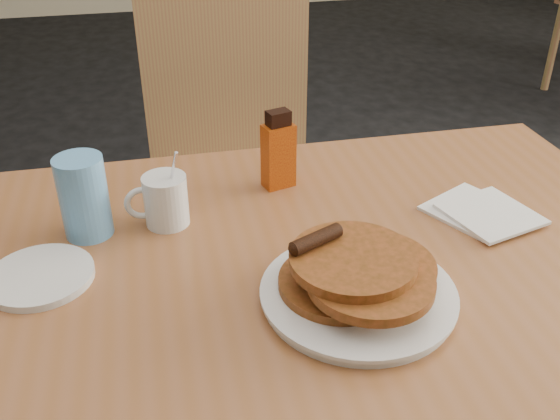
# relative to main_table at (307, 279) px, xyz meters

# --- Properties ---
(main_table) EXTENTS (1.31, 0.90, 0.75)m
(main_table) POSITION_rel_main_table_xyz_m (0.00, 0.00, 0.00)
(main_table) COLOR brown
(main_table) RESTS_ON floor
(chair_main_far) EXTENTS (0.46, 0.46, 1.00)m
(chair_main_far) POSITION_rel_main_table_xyz_m (0.00, 0.75, -0.11)
(chair_main_far) COLOR #987B47
(chair_main_far) RESTS_ON floor
(pancake_plate) EXTENTS (0.28, 0.28, 0.10)m
(pancake_plate) POSITION_rel_main_table_xyz_m (0.04, -0.11, 0.07)
(pancake_plate) COLOR silver
(pancake_plate) RESTS_ON main_table
(coffee_mug) EXTENTS (0.11, 0.08, 0.14)m
(coffee_mug) POSITION_rel_main_table_xyz_m (-0.21, 0.16, 0.09)
(coffee_mug) COLOR silver
(coffee_mug) RESTS_ON main_table
(syrup_bottle) EXTENTS (0.06, 0.05, 0.15)m
(syrup_bottle) POSITION_rel_main_table_xyz_m (0.01, 0.25, 0.11)
(syrup_bottle) COLOR #750807
(syrup_bottle) RESTS_ON main_table
(napkin_stack) EXTENTS (0.20, 0.21, 0.01)m
(napkin_stack) POSITION_rel_main_table_xyz_m (0.34, 0.06, 0.05)
(napkin_stack) COLOR silver
(napkin_stack) RESTS_ON main_table
(blue_tumbler) EXTENTS (0.09, 0.09, 0.14)m
(blue_tumbler) POSITION_rel_main_table_xyz_m (-0.34, 0.16, 0.11)
(blue_tumbler) COLOR #5A9AD4
(blue_tumbler) RESTS_ON main_table
(side_saucer) EXTENTS (0.19, 0.19, 0.01)m
(side_saucer) POSITION_rel_main_table_xyz_m (-0.41, 0.04, 0.05)
(side_saucer) COLOR silver
(side_saucer) RESTS_ON main_table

